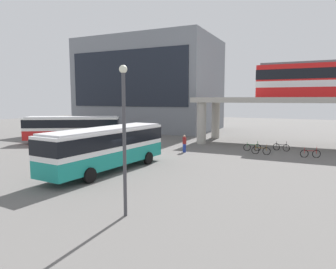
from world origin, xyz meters
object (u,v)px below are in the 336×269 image
(pedestrian_waiting_near_stop, at_px, (184,144))
(bus_main, at_px, (107,144))
(station_building, at_px, (150,85))
(bus_secondary, at_px, (72,127))
(bicycle_red, at_px, (310,154))
(bicycle_black, at_px, (281,147))
(bicycle_brown, at_px, (261,151))
(bicycle_green, at_px, (252,147))

(pedestrian_waiting_near_stop, bearing_deg, bus_main, -102.25)
(station_building, xyz_separation_m, bus_secondary, (0.07, -19.98, -5.73))
(bicycle_red, xyz_separation_m, bicycle_black, (-2.75, 2.86, 0.00))
(bicycle_brown, bearing_deg, pedestrian_waiting_near_stop, -163.28)
(bus_secondary, relative_size, bicycle_green, 6.49)
(station_building, height_order, bicycle_red, station_building)
(station_building, bearing_deg, pedestrian_waiting_near_stop, -53.91)
(bus_main, bearing_deg, station_building, 112.74)
(station_building, relative_size, bicycle_brown, 12.70)
(bus_secondary, height_order, bicycle_green, bus_secondary)
(bus_main, relative_size, bicycle_red, 6.48)
(bicycle_black, xyz_separation_m, bicycle_green, (-2.70, -1.38, 0.00))
(bicycle_green, bearing_deg, pedestrian_waiting_near_stop, -147.77)
(bicycle_red, height_order, pedestrian_waiting_near_stop, pedestrian_waiting_near_stop)
(bicycle_brown, bearing_deg, station_building, 140.39)
(station_building, height_order, bicycle_brown, station_building)
(bicycle_brown, distance_m, pedestrian_waiting_near_stop, 7.45)
(bicycle_green, bearing_deg, bicycle_black, 27.06)
(bus_main, height_order, pedestrian_waiting_near_stop, bus_main)
(bus_main, xyz_separation_m, bicycle_red, (13.60, 12.17, -1.63))
(pedestrian_waiting_near_stop, bearing_deg, bicycle_brown, 16.72)
(bus_secondary, relative_size, bicycle_brown, 6.06)
(bus_main, bearing_deg, bicycle_red, 41.83)
(bicycle_brown, bearing_deg, bus_main, -127.65)
(station_building, xyz_separation_m, bicycle_red, (26.23, -17.95, -7.36))
(station_building, relative_size, bus_main, 2.02)
(bicycle_black, bearing_deg, bicycle_red, -46.19)
(station_building, relative_size, bus_secondary, 2.10)
(bus_main, height_order, bicycle_brown, bus_main)
(bus_main, height_order, bicycle_black, bus_main)
(station_building, height_order, bus_main, station_building)
(station_building, distance_m, bicycle_red, 32.62)
(bicycle_red, relative_size, bicycle_black, 1.01)
(bicycle_black, relative_size, bicycle_green, 1.02)
(bicycle_red, height_order, bicycle_black, same)
(bicycle_red, bearing_deg, bicycle_brown, -177.82)
(bicycle_red, distance_m, pedestrian_waiting_near_stop, 11.70)
(station_building, distance_m, pedestrian_waiting_near_stop, 26.00)
(station_building, distance_m, bicycle_green, 27.51)
(bicycle_black, bearing_deg, bus_main, -125.82)
(bicycle_black, distance_m, bicycle_green, 3.03)
(bus_main, xyz_separation_m, bicycle_black, (10.85, 15.04, -1.63))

